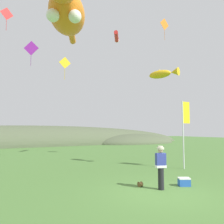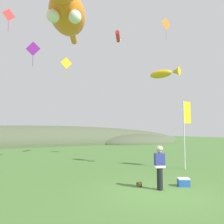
% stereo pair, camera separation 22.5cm
% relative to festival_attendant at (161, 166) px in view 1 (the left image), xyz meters
% --- Properties ---
extents(ground_plane, '(120.00, 120.00, 0.00)m').
position_rel_festival_attendant_xyz_m(ground_plane, '(-0.33, -0.39, -0.95)').
color(ground_plane, '#477033').
extents(distant_hill_ridge, '(60.52, 12.90, 6.34)m').
position_rel_festival_attendant_xyz_m(distant_hill_ridge, '(1.70, 29.68, -0.95)').
color(distant_hill_ridge, '#4C563D').
rests_on(distant_hill_ridge, ground).
extents(festival_attendant, '(0.48, 0.39, 1.77)m').
position_rel_festival_attendant_xyz_m(festival_attendant, '(0.00, 0.00, 0.00)').
color(festival_attendant, black).
rests_on(festival_attendant, ground).
extents(kite_spool, '(0.15, 0.22, 0.22)m').
position_rel_festival_attendant_xyz_m(kite_spool, '(-0.49, 0.78, -0.84)').
color(kite_spool, olive).
rests_on(kite_spool, ground).
extents(picnic_cooler, '(0.58, 0.51, 0.36)m').
position_rel_festival_attendant_xyz_m(picnic_cooler, '(1.28, -0.03, -0.77)').
color(picnic_cooler, blue).
rests_on(picnic_cooler, ground).
extents(festival_banner_pole, '(0.66, 0.08, 4.31)m').
position_rel_festival_attendant_xyz_m(festival_banner_pole, '(4.65, 2.98, 1.87)').
color(festival_banner_pole, silver).
rests_on(festival_banner_pole, ground).
extents(kite_giant_cat, '(3.87, 7.38, 2.38)m').
position_rel_festival_attendant_xyz_m(kite_giant_cat, '(-2.56, 5.30, 8.68)').
color(kite_giant_cat, orange).
extents(kite_fish_windsock, '(1.40, 2.13, 0.64)m').
position_rel_festival_attendant_xyz_m(kite_fish_windsock, '(3.84, 4.01, 5.29)').
color(kite_fish_windsock, gold).
extents(kite_tube_streamer, '(1.34, 1.78, 0.44)m').
position_rel_festival_attendant_xyz_m(kite_tube_streamer, '(3.59, 9.92, 10.13)').
color(kite_tube_streamer, red).
extents(kite_diamond_orange, '(1.07, 0.14, 1.97)m').
position_rel_festival_attendant_xyz_m(kite_diamond_orange, '(6.65, 6.81, 10.67)').
color(kite_diamond_orange, orange).
extents(kite_diamond_gold, '(0.97, 0.05, 1.87)m').
position_rel_festival_attendant_xyz_m(kite_diamond_gold, '(-1.24, 9.88, 6.88)').
color(kite_diamond_gold, yellow).
extents(kite_diamond_red, '(1.03, 0.37, 1.98)m').
position_rel_festival_attendant_xyz_m(kite_diamond_red, '(-5.52, 12.20, 11.02)').
color(kite_diamond_red, red).
extents(kite_diamond_violet, '(1.14, 0.63, 2.19)m').
position_rel_festival_attendant_xyz_m(kite_diamond_violet, '(-3.52, 12.30, 8.51)').
color(kite_diamond_violet, purple).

